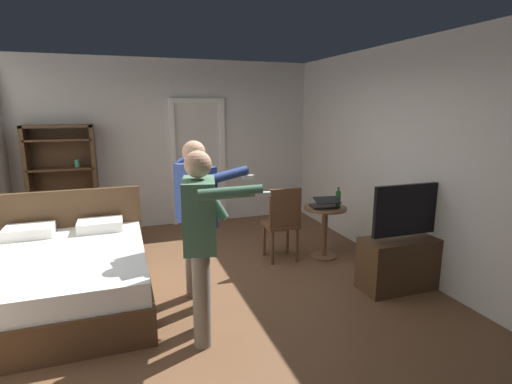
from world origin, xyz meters
TOP-DOWN VIEW (x-y plane):
  - ground_plane at (0.00, 0.00)m, footprint 6.30×6.30m
  - wall_back at (0.00, 2.92)m, footprint 5.06×0.12m
  - wall_right at (2.47, 0.00)m, footprint 0.12×5.97m
  - doorway_frame at (0.43, 2.84)m, footprint 0.93×0.08m
  - bed at (-1.48, 0.36)m, footprint 1.69×2.01m
  - bookshelf at (-1.67, 2.70)m, footprint 0.98×0.32m
  - tv_flatscreen at (2.11, -0.47)m, footprint 1.07×0.40m
  - side_table at (1.67, 0.63)m, footprint 0.56×0.56m
  - laptop at (1.64, 0.58)m, footprint 0.36×0.37m
  - bottle_on_table at (1.81, 0.55)m, footprint 0.06×0.06m
  - wooden_chair at (1.10, 0.71)m, footprint 0.44×0.44m
  - person_blue_shirt at (-0.24, -0.70)m, footprint 0.66×0.70m
  - person_striped_shirt at (-0.15, -0.02)m, footprint 0.73×0.66m
  - suitcase_dark at (-1.09, 1.92)m, footprint 0.64×0.44m
  - suitcase_small at (-1.12, 1.91)m, footprint 0.53×0.35m

SIDE VIEW (x-z plane):
  - ground_plane at x=0.00m, z-range 0.00..0.00m
  - suitcase_dark at x=-1.09m, z-range 0.00..0.30m
  - suitcase_small at x=-1.12m, z-range 0.00..0.41m
  - bed at x=-1.48m, z-range -0.21..0.81m
  - tv_flatscreen at x=2.11m, z-range -0.24..0.95m
  - side_table at x=1.67m, z-range 0.11..0.81m
  - wooden_chair at x=1.10m, z-range 0.05..1.04m
  - laptop at x=1.64m, z-range 0.68..0.83m
  - bottle_on_table at x=1.81m, z-range 0.68..0.95m
  - bookshelf at x=-1.67m, z-range 0.07..1.81m
  - person_blue_shirt at x=-0.24m, z-range 0.13..1.79m
  - person_striped_shirt at x=-0.15m, z-range 0.14..1.82m
  - doorway_frame at x=0.43m, z-range 0.16..2.29m
  - wall_back at x=0.00m, z-range 0.00..2.76m
  - wall_right at x=2.47m, z-range 0.00..2.76m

